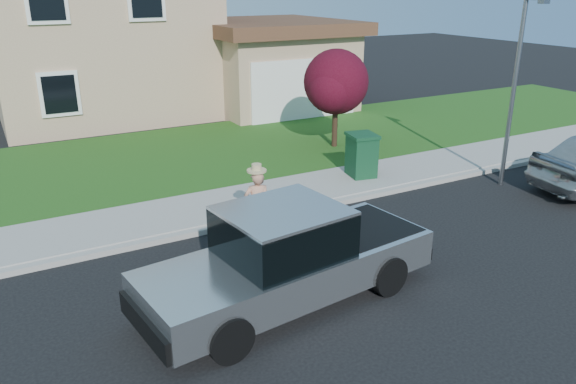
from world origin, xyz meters
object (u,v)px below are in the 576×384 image
object	(u,v)px
pickup_truck	(288,258)
ornamental_tree	(337,85)
woman	(257,204)
trash_bin	(362,155)
street_lamp	(517,82)

from	to	relation	value
pickup_truck	ornamental_tree	world-z (taller)	ornamental_tree
woman	trash_bin	distance (m)	4.58
ornamental_tree	trash_bin	xyz separation A→B (m)	(-1.13, -2.99, -1.34)
street_lamp	trash_bin	bearing A→B (deg)	142.60
pickup_truck	trash_bin	world-z (taller)	pickup_truck
ornamental_tree	trash_bin	distance (m)	3.47
woman	pickup_truck	bearing A→B (deg)	91.88
pickup_truck	woman	xyz separation A→B (m)	(0.63, 2.47, -0.01)
trash_bin	woman	bearing A→B (deg)	-142.71
pickup_truck	street_lamp	size ratio (longest dim) A/B	1.12
woman	ornamental_tree	world-z (taller)	ornamental_tree
pickup_truck	woman	size ratio (longest dim) A/B	3.24
pickup_truck	trash_bin	distance (m)	6.52
street_lamp	woman	bearing A→B (deg)	175.84
woman	ornamental_tree	distance (m)	7.35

